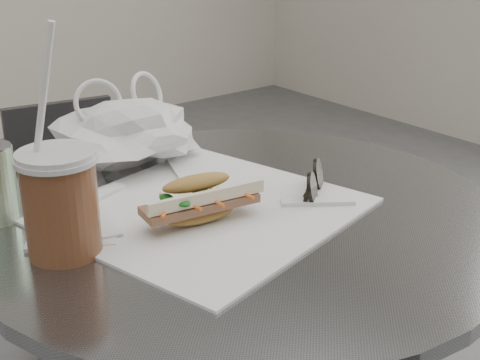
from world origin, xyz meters
TOP-DOWN VIEW (x-y plane):
  - chair_far at (0.10, 1.00)m, footprint 0.36×0.38m
  - sandwich_paper at (-0.05, 0.22)m, footprint 0.46×0.44m
  - banh_mi at (-0.08, 0.20)m, footprint 0.21×0.10m
  - iced_coffee at (-0.25, 0.23)m, footprint 0.10×0.10m
  - sunglasses at (0.12, 0.17)m, footprint 0.10×0.08m
  - plastic_bag at (-0.04, 0.45)m, footprint 0.23×0.19m
  - napkin_stack at (-0.22, 0.28)m, footprint 0.16×0.16m

SIDE VIEW (x-z plane):
  - chair_far at x=0.10m, z-range -0.03..0.64m
  - sandwich_paper at x=-0.05m, z-range 0.74..0.74m
  - napkin_stack at x=-0.22m, z-range 0.74..0.75m
  - sunglasses at x=0.12m, z-range 0.73..0.78m
  - banh_mi at x=-0.08m, z-range 0.74..0.81m
  - plastic_bag at x=-0.04m, z-range 0.74..0.85m
  - iced_coffee at x=-0.25m, z-range 0.67..0.95m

